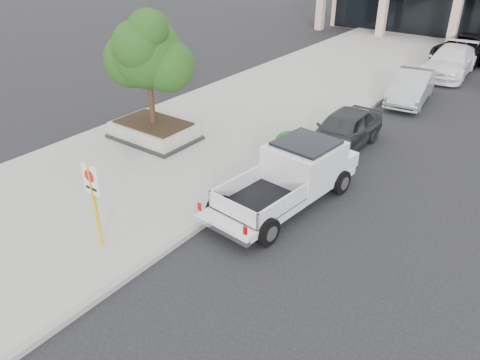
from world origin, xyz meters
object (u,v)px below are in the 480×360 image
at_px(planter, 154,130).
at_px(planter_tree, 153,53).
at_px(curb_car_a, 343,130).
at_px(curb_car_b, 411,87).
at_px(curb_car_d, 466,48).
at_px(no_parking_sign, 93,195).
at_px(pickup_truck, 284,179).
at_px(curb_car_c, 450,61).

xyz_separation_m(planter, planter_tree, (0.13, 0.15, 2.94)).
xyz_separation_m(planter, curb_car_a, (6.05, 3.80, 0.24)).
bearing_deg(planter_tree, curb_car_b, 59.00).
bearing_deg(planter, planter_tree, 48.97).
bearing_deg(curb_car_d, no_parking_sign, -88.36).
bearing_deg(curb_car_b, pickup_truck, -96.75).
distance_m(planter, curb_car_a, 7.15).
bearing_deg(no_parking_sign, planter_tree, 122.40).
distance_m(planter, curb_car_d, 20.87).
distance_m(pickup_truck, curb_car_a, 4.79).
bearing_deg(curb_car_b, curb_car_d, 81.94).
xyz_separation_m(no_parking_sign, pickup_truck, (2.62, 4.67, -0.76)).
bearing_deg(no_parking_sign, curb_car_d, 84.00).
bearing_deg(pickup_truck, curb_car_b, 96.16).
bearing_deg(curb_car_d, curb_car_c, -80.77).
xyz_separation_m(planter, pickup_truck, (6.43, -0.97, 0.40)).
distance_m(planter_tree, curb_car_c, 17.41).
distance_m(curb_car_a, curb_car_d, 16.04).
bearing_deg(curb_car_c, curb_car_d, 88.69).
xyz_separation_m(planter_tree, curb_car_b, (6.21, 10.33, -2.69)).
bearing_deg(curb_car_b, curb_car_a, -99.69).
bearing_deg(no_parking_sign, pickup_truck, 60.66).
relative_size(planter, curb_car_a, 0.76).
height_order(planter, curb_car_a, curb_car_a).
distance_m(planter_tree, no_parking_sign, 7.09).
relative_size(curb_car_a, curb_car_b, 0.96).
bearing_deg(planter_tree, planter, -131.03).
relative_size(curb_car_a, curb_car_c, 0.79).
xyz_separation_m(planter_tree, pickup_truck, (6.30, -1.13, -2.54)).
height_order(planter, pickup_truck, pickup_truck).
height_order(planter_tree, curb_car_a, planter_tree).
relative_size(planter, planter_tree, 0.80).
distance_m(planter, pickup_truck, 6.52).
bearing_deg(curb_car_c, curb_car_b, -95.40).
height_order(curb_car_b, curb_car_c, curb_car_c).
bearing_deg(curb_car_c, no_parking_sign, -100.18).
bearing_deg(curb_car_d, planter_tree, -100.25).
bearing_deg(curb_car_b, no_parking_sign, -106.12).
relative_size(planter, no_parking_sign, 1.39).
bearing_deg(curb_car_a, planter, -146.98).
distance_m(pickup_truck, curb_car_b, 11.46).
relative_size(no_parking_sign, curb_car_a, 0.55).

